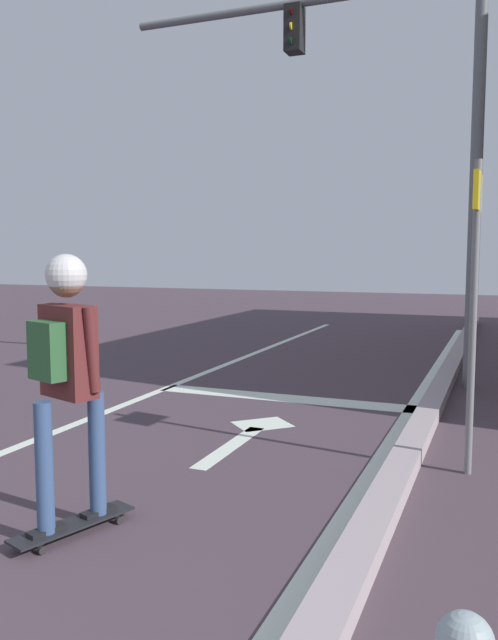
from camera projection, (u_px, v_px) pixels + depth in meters
lane_line_center at (95, 416)px, 7.16m from camera, size 0.12×20.00×0.01m
lane_line_curbside at (385, 448)px, 5.97m from camera, size 0.12×20.00×0.01m
stop_bar at (285, 398)px, 8.05m from camera, size 3.37×0.40×0.01m
lane_arrow_stem at (230, 446)px, 6.03m from camera, size 0.16×1.40×0.01m
lane_arrow_head at (262, 424)px, 6.82m from camera, size 0.71×0.71×0.01m
curb_strip at (413, 444)px, 5.87m from camera, size 0.24×24.00×0.14m
skateboard at (74, 525)px, 4.14m from camera, size 0.46×0.87×0.08m
skater at (66, 354)px, 4.02m from camera, size 0.46×0.63×1.73m
traffic_signal_mast at (392, 100)px, 8.66m from camera, size 5.08×0.34×5.71m
street_sign_post at (475, 274)px, 5.13m from camera, size 0.06×0.44×2.55m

